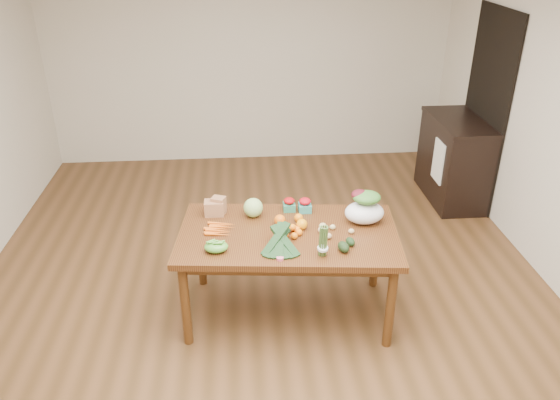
{
  "coord_description": "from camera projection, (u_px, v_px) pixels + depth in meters",
  "views": [
    {
      "loc": [
        -0.17,
        -3.84,
        2.86
      ],
      "look_at": [
        0.14,
        0.0,
        0.88
      ],
      "focal_mm": 35.0,
      "sensor_mm": 36.0,
      "label": 1
    }
  ],
  "objects": [
    {
      "name": "floor",
      "position": [
        264.0,
        291.0,
        4.72
      ],
      "size": [
        6.0,
        6.0,
        0.0
      ],
      "primitive_type": "plane",
      "color": "brown",
      "rests_on": "ground"
    },
    {
      "name": "room_walls",
      "position": [
        261.0,
        145.0,
        4.1
      ],
      "size": [
        5.02,
        6.02,
        2.7
      ],
      "color": "beige",
      "rests_on": "floor"
    },
    {
      "name": "dining_table",
      "position": [
        288.0,
        273.0,
        4.3
      ],
      "size": [
        1.74,
        1.08,
        0.75
      ],
      "primitive_type": "cube",
      "rotation": [
        0.0,
        0.0,
        -0.1
      ],
      "color": "#553314",
      "rests_on": "floor"
    },
    {
      "name": "doorway_dark",
      "position": [
        485.0,
        109.0,
        5.83
      ],
      "size": [
        0.02,
        1.0,
        2.1
      ],
      "primitive_type": "cube",
      "color": "black",
      "rests_on": "floor"
    },
    {
      "name": "cabinet",
      "position": [
        454.0,
        160.0,
        6.09
      ],
      "size": [
        0.52,
        1.02,
        0.94
      ],
      "primitive_type": "cube",
      "color": "black",
      "rests_on": "floor"
    },
    {
      "name": "dish_towel",
      "position": [
        438.0,
        161.0,
        5.85
      ],
      "size": [
        0.02,
        0.28,
        0.45
      ],
      "primitive_type": "cube",
      "color": "white",
      "rests_on": "cabinet"
    },
    {
      "name": "paper_bag",
      "position": [
        214.0,
        207.0,
        4.34
      ],
      "size": [
        0.22,
        0.19,
        0.15
      ],
      "primitive_type": null,
      "rotation": [
        0.0,
        0.0,
        -0.1
      ],
      "color": "#A5724A",
      "rests_on": "dining_table"
    },
    {
      "name": "cabbage",
      "position": [
        253.0,
        208.0,
        4.32
      ],
      "size": [
        0.15,
        0.15,
        0.15
      ],
      "primitive_type": "sphere",
      "color": "#BAD97D",
      "rests_on": "dining_table"
    },
    {
      "name": "strawberry_basket_a",
      "position": [
        289.0,
        205.0,
        4.42
      ],
      "size": [
        0.1,
        0.1,
        0.09
      ],
      "primitive_type": null,
      "rotation": [
        0.0,
        0.0,
        -0.1
      ],
      "color": "#B70C0F",
      "rests_on": "dining_table"
    },
    {
      "name": "strawberry_basket_b",
      "position": [
        305.0,
        206.0,
        4.41
      ],
      "size": [
        0.11,
        0.11,
        0.09
      ],
      "primitive_type": null,
      "rotation": [
        0.0,
        0.0,
        -0.1
      ],
      "color": "red",
      "rests_on": "dining_table"
    },
    {
      "name": "orange_a",
      "position": [
        280.0,
        220.0,
        4.21
      ],
      "size": [
        0.09,
        0.09,
        0.09
      ],
      "primitive_type": "sphere",
      "color": "orange",
      "rests_on": "dining_table"
    },
    {
      "name": "orange_b",
      "position": [
        299.0,
        218.0,
        4.26
      ],
      "size": [
        0.07,
        0.07,
        0.07
      ],
      "primitive_type": "sphere",
      "color": "orange",
      "rests_on": "dining_table"
    },
    {
      "name": "orange_c",
      "position": [
        302.0,
        224.0,
        4.15
      ],
      "size": [
        0.08,
        0.08,
        0.08
      ],
      "primitive_type": "sphere",
      "color": "#FDA50F",
      "rests_on": "dining_table"
    },
    {
      "name": "mandarin_cluster",
      "position": [
        292.0,
        229.0,
        4.09
      ],
      "size": [
        0.2,
        0.2,
        0.08
      ],
      "primitive_type": null,
      "rotation": [
        0.0,
        0.0,
        -0.1
      ],
      "color": "orange",
      "rests_on": "dining_table"
    },
    {
      "name": "carrots",
      "position": [
        220.0,
        229.0,
        4.15
      ],
      "size": [
        0.24,
        0.24,
        0.03
      ],
      "primitive_type": null,
      "rotation": [
        0.0,
        0.0,
        -0.1
      ],
      "color": "orange",
      "rests_on": "dining_table"
    },
    {
      "name": "snap_pea_bag",
      "position": [
        216.0,
        247.0,
        3.87
      ],
      "size": [
        0.17,
        0.13,
        0.08
      ],
      "primitive_type": "ellipsoid",
      "color": "#63AB3A",
      "rests_on": "dining_table"
    },
    {
      "name": "kale_bunch",
      "position": [
        280.0,
        242.0,
        3.85
      ],
      "size": [
        0.36,
        0.43,
        0.16
      ],
      "primitive_type": null,
      "rotation": [
        0.0,
        0.0,
        -0.1
      ],
      "color": "black",
      "rests_on": "dining_table"
    },
    {
      "name": "asparagus_bundle",
      "position": [
        323.0,
        241.0,
        3.78
      ],
      "size": [
        0.09,
        0.12,
        0.26
      ],
      "primitive_type": null,
      "rotation": [
        0.15,
        0.0,
        -0.1
      ],
      "color": "#476F33",
      "rests_on": "dining_table"
    },
    {
      "name": "potato_a",
      "position": [
        322.0,
        230.0,
        4.11
      ],
      "size": [
        0.06,
        0.05,
        0.05
      ],
      "primitive_type": "ellipsoid",
      "color": "#D5B17B",
      "rests_on": "dining_table"
    },
    {
      "name": "potato_b",
      "position": [
        328.0,
        236.0,
        4.03
      ],
      "size": [
        0.05,
        0.05,
        0.05
      ],
      "primitive_type": "ellipsoid",
      "color": "#D5B57A",
      "rests_on": "dining_table"
    },
    {
      "name": "potato_c",
      "position": [
        333.0,
        227.0,
        4.16
      ],
      "size": [
        0.05,
        0.04,
        0.04
      ],
      "primitive_type": "ellipsoid",
      "color": "tan",
      "rests_on": "dining_table"
    },
    {
      "name": "potato_d",
      "position": [
        323.0,
        226.0,
        4.16
      ],
      "size": [
        0.06,
        0.05,
        0.05
      ],
      "primitive_type": "ellipsoid",
      "color": "tan",
      "rests_on": "dining_table"
    },
    {
      "name": "potato_e",
      "position": [
        351.0,
        231.0,
        4.11
      ],
      "size": [
        0.05,
        0.04,
        0.04
      ],
      "primitive_type": "ellipsoid",
      "color": "#D6BC7C",
      "rests_on": "dining_table"
    },
    {
      "name": "avocado_a",
      "position": [
        343.0,
        247.0,
        3.87
      ],
      "size": [
        0.1,
        0.13,
        0.07
      ],
      "primitive_type": "ellipsoid",
      "rotation": [
        0.0,
        0.0,
        0.3
      ],
      "color": "black",
      "rests_on": "dining_table"
    },
    {
      "name": "avocado_b",
      "position": [
        350.0,
        242.0,
        3.95
      ],
      "size": [
        0.08,
        0.1,
        0.06
      ],
      "primitive_type": "ellipsoid",
      "rotation": [
        0.0,
        0.0,
        0.3
      ],
      "color": "black",
      "rests_on": "dining_table"
    },
    {
      "name": "salad_bag",
      "position": [
        365.0,
        209.0,
        4.21
      ],
      "size": [
        0.33,
        0.26,
        0.24
      ],
      "primitive_type": null,
      "rotation": [
        0.0,
        0.0,
        -0.1
      ],
      "color": "white",
      "rests_on": "dining_table"
    }
  ]
}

